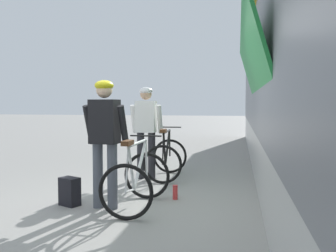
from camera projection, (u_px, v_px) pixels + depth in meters
ground_plane at (132, 209)px, 4.81m from camera, size 80.00×80.00×0.00m
cyclist_near_in_white at (146, 124)px, 6.72m from camera, size 0.61×0.31×1.76m
cyclist_far_in_dark at (105, 132)px, 4.80m from camera, size 0.63×0.35×1.76m
bicycle_near_black at (166, 158)px, 6.82m from camera, size 0.78×1.11×0.99m
bicycle_far_white at (137, 180)px, 4.82m from camera, size 0.71×1.08×0.99m
backpack_on_platform at (70, 191)px, 4.98m from camera, size 0.33×0.27×0.40m
water_bottle_near_the_bikes at (175, 192)px, 5.30m from camera, size 0.08×0.08×0.22m
water_bottle_by_the_backpack at (64, 195)px, 5.15m from camera, size 0.07×0.07×0.22m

